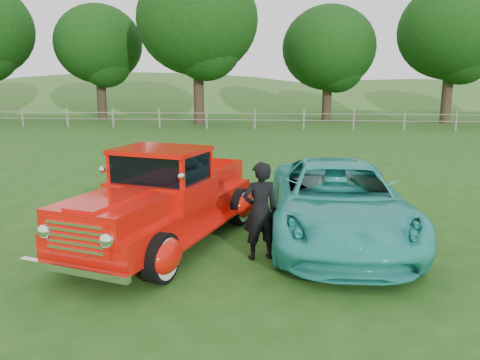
# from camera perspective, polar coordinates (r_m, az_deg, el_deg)

# --- Properties ---
(ground) EXTENTS (140.00, 140.00, 0.00)m
(ground) POSITION_cam_1_polar(r_m,az_deg,el_deg) (7.71, -7.95, -10.48)
(ground) COLOR #1D4913
(ground) RESTS_ON ground
(distant_hills) EXTENTS (116.00, 60.00, 18.00)m
(distant_hills) POSITION_cam_1_polar(r_m,az_deg,el_deg) (67.06, 0.15, 5.64)
(distant_hills) COLOR #305E22
(distant_hills) RESTS_ON ground
(fence_line) EXTENTS (48.00, 0.12, 1.20)m
(fence_line) POSITION_cam_1_polar(r_m,az_deg,el_deg) (29.07, 1.81, 7.43)
(fence_line) COLOR gray
(fence_line) RESTS_ON ground
(tree_mid_west) EXTENTS (6.40, 6.40, 8.46)m
(tree_mid_west) POSITION_cam_1_polar(r_m,az_deg,el_deg) (37.60, -16.87, 15.53)
(tree_mid_west) COLOR black
(tree_mid_west) RESTS_ON ground
(tree_near_west) EXTENTS (8.00, 8.00, 10.42)m
(tree_near_west) POSITION_cam_1_polar(r_m,az_deg,el_deg) (32.66, -5.21, 18.79)
(tree_near_west) COLOR black
(tree_near_west) RESTS_ON ground
(tree_near_east) EXTENTS (6.80, 6.80, 8.33)m
(tree_near_east) POSITION_cam_1_polar(r_m,az_deg,el_deg) (36.16, 10.77, 15.51)
(tree_near_east) COLOR black
(tree_near_east) RESTS_ON ground
(tree_mid_east) EXTENTS (7.20, 7.20, 9.44)m
(tree_mid_east) POSITION_cam_1_polar(r_m,az_deg,el_deg) (35.92, 24.50, 16.18)
(tree_mid_east) COLOR black
(tree_mid_east) RESTS_ON ground
(red_pickup) EXTENTS (3.22, 5.27, 1.78)m
(red_pickup) POSITION_cam_1_polar(r_m,az_deg,el_deg) (8.58, -9.23, -2.57)
(red_pickup) COLOR black
(red_pickup) RESTS_ON ground
(teal_sedan) EXTENTS (2.47, 5.24, 1.45)m
(teal_sedan) POSITION_cam_1_polar(r_m,az_deg,el_deg) (8.94, 11.80, -2.56)
(teal_sedan) COLOR teal
(teal_sedan) RESTS_ON ground
(man) EXTENTS (0.71, 0.59, 1.65)m
(man) POSITION_cam_1_polar(r_m,az_deg,el_deg) (7.74, 2.46, -3.80)
(man) COLOR black
(man) RESTS_ON ground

